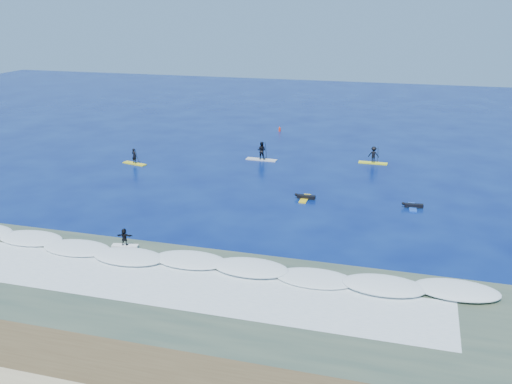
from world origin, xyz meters
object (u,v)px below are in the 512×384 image
(sup_paddler_left, at_px, (134,158))
(prone_paddler_near, at_px, (305,197))
(marker_buoy, at_px, (280,129))
(prone_paddler_far, at_px, (413,206))
(sup_paddler_center, at_px, (262,152))
(wave_surfer, at_px, (124,238))
(sup_paddler_right, at_px, (373,156))

(sup_paddler_left, xyz_separation_m, prone_paddler_near, (18.84, -5.91, -0.43))
(prone_paddler_near, distance_m, marker_buoy, 26.39)
(prone_paddler_far, bearing_deg, marker_buoy, 29.14)
(sup_paddler_left, bearing_deg, prone_paddler_near, -2.60)
(sup_paddler_center, bearing_deg, prone_paddler_far, -32.28)
(prone_paddler_near, distance_m, prone_paddler_far, 8.71)
(wave_surfer, height_order, marker_buoy, wave_surfer)
(sup_paddler_right, bearing_deg, wave_surfer, -117.23)
(sup_paddler_center, xyz_separation_m, wave_surfer, (-2.73, -24.21, -0.11))
(sup_paddler_left, bearing_deg, prone_paddler_far, 3.27)
(sup_paddler_left, distance_m, wave_surfer, 21.26)
(wave_surfer, distance_m, marker_buoy, 38.28)
(sup_paddler_right, height_order, marker_buoy, sup_paddler_right)
(sup_paddler_right, relative_size, wave_surfer, 1.61)
(sup_paddler_left, height_order, sup_paddler_center, sup_paddler_center)
(prone_paddler_near, relative_size, marker_buoy, 3.29)
(prone_paddler_far, bearing_deg, wave_surfer, 121.05)
(sup_paddler_right, xyz_separation_m, wave_surfer, (-14.05, -26.12, -0.06))
(sup_paddler_right, bearing_deg, sup_paddler_center, -169.40)
(sup_paddler_center, height_order, prone_paddler_near, sup_paddler_center)
(sup_paddler_left, relative_size, sup_paddler_right, 0.95)
(sup_paddler_left, height_order, sup_paddler_right, sup_paddler_right)
(sup_paddler_center, xyz_separation_m, marker_buoy, (-1.50, 14.04, -0.55))
(sup_paddler_right, relative_size, marker_buoy, 4.30)
(sup_paddler_left, distance_m, sup_paddler_right, 24.33)
(sup_paddler_center, bearing_deg, sup_paddler_right, 11.83)
(sup_paddler_right, height_order, wave_surfer, sup_paddler_right)
(sup_paddler_right, xyz_separation_m, prone_paddler_far, (4.23, -12.61, -0.64))
(sup_paddler_center, bearing_deg, marker_buoy, 98.38)
(sup_paddler_left, relative_size, prone_paddler_far, 1.27)
(sup_paddler_right, distance_m, wave_surfer, 29.66)
(prone_paddler_near, height_order, wave_surfer, wave_surfer)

